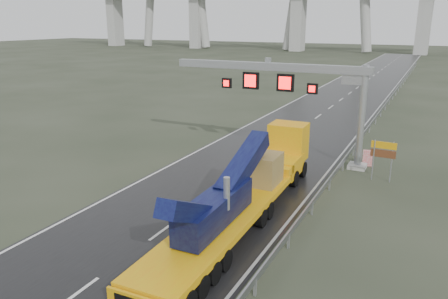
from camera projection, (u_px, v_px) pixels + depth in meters
The scene contains 7 objects.
ground at pixel (110, 269), 18.21m from camera, with size 400.00×400.00×0.00m, color #2A3022.
road at pixel (331, 107), 52.64m from camera, with size 11.00×200.00×0.02m, color black.
guardrail at pixel (371, 123), 41.25m from camera, with size 0.20×140.00×1.40m, color gray, non-canonical shape.
sign_gantry at pixel (295, 84), 31.22m from camera, with size 14.90×1.20×7.42m.
heavy_haul_truck at pixel (253, 181), 23.65m from camera, with size 3.04×18.04×4.22m.
exit_sign_pair at pixel (383, 153), 27.84m from camera, with size 1.56×0.13×2.67m.
striped_barrier at pixel (367, 158), 31.21m from camera, with size 0.66×0.36×1.12m, color red.
Camera 1 is at (11.35, -12.31, 9.94)m, focal length 35.00 mm.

